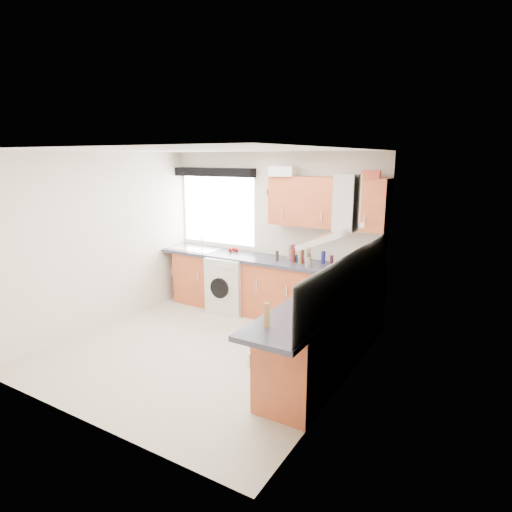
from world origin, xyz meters
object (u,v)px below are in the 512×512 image
Objects in this scene: extractor_hood at (339,219)px; oven at (325,335)px; upper_cabinets at (327,202)px; washing_machine at (230,283)px.

oven is at bearing 180.00° from extractor_hood.
extractor_hood is 1.48m from upper_cabinets.
extractor_hood is at bearing -0.00° from oven.
upper_cabinets is 2.04m from washing_machine.
extractor_hood reaches higher than washing_machine.
extractor_hood is at bearing -31.84° from washing_machine.
extractor_hood is 0.46× the size of upper_cabinets.
upper_cabinets reaches higher than oven.
oven is at bearing -67.46° from upper_cabinets.
extractor_hood is at bearing -63.87° from upper_cabinets.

